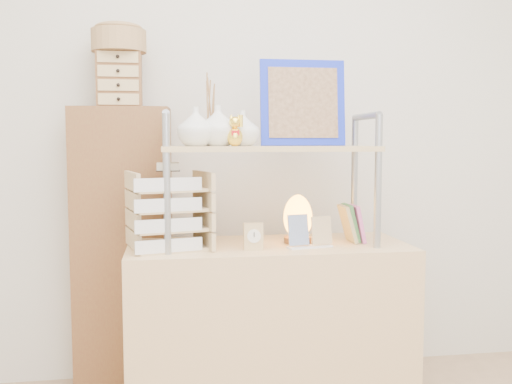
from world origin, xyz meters
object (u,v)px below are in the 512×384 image
(desk, at_px, (269,329))
(letter_tray, at_px, (169,215))
(cabinet, at_px, (124,250))
(salt_lamp, at_px, (298,218))

(desk, bearing_deg, letter_tray, -175.49)
(cabinet, relative_size, letter_tray, 3.80)
(desk, distance_m, salt_lamp, 0.50)
(desk, distance_m, letter_tray, 0.67)
(desk, distance_m, cabinet, 0.80)
(desk, xyz_separation_m, salt_lamp, (0.13, 0.02, 0.48))
(cabinet, distance_m, salt_lamp, 0.87)
(desk, bearing_deg, salt_lamp, 7.14)
(letter_tray, height_order, salt_lamp, letter_tray)
(salt_lamp, bearing_deg, desk, -172.86)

